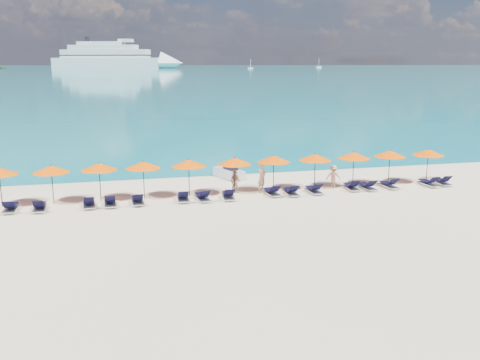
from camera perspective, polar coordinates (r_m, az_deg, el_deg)
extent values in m
plane|color=beige|center=(28.41, 1.45, -3.65)|extent=(1400.00, 1400.00, 0.00)
cube|color=#1FA9B2|center=(686.39, -13.53, 11.60)|extent=(1600.00, 1300.00, 0.01)
cube|color=silver|center=(618.95, -13.94, 12.02)|extent=(120.90, 68.39, 11.09)
cone|color=silver|center=(594.27, -7.28, 12.27)|extent=(32.03, 32.03, 24.40)
cube|color=silver|center=(619.86, -14.18, 12.93)|extent=(97.16, 55.73, 8.87)
cube|color=silver|center=(620.85, -14.41, 13.53)|extent=(76.09, 45.05, 5.55)
cube|color=silver|center=(621.85, -14.62, 13.93)|extent=(52.35, 32.39, 3.88)
cube|color=black|center=(619.84, -14.17, 12.78)|extent=(98.37, 56.41, 1.00)
cube|color=black|center=(619.89, -14.19, 13.13)|extent=(95.95, 55.05, 1.00)
cylinder|color=black|center=(628.25, -15.96, 14.24)|extent=(4.88, 4.88, 6.10)
cube|color=silver|center=(561.15, 1.13, 11.86)|extent=(5.47, 1.82, 1.46)
cylinder|color=silver|center=(561.11, 1.13, 12.34)|extent=(0.33, 0.33, 9.11)
cube|color=silver|center=(652.90, 8.40, 11.84)|extent=(5.88, 1.96, 1.57)
cylinder|color=silver|center=(652.86, 8.42, 12.29)|extent=(0.35, 0.35, 9.80)
cube|color=silver|center=(37.03, -1.19, 0.73)|extent=(1.85, 2.83, 0.61)
cube|color=black|center=(36.76, -1.00, 1.34)|extent=(0.90, 1.23, 0.39)
cylinder|color=black|center=(37.45, -1.75, 1.81)|extent=(0.59, 0.27, 0.07)
imported|color=tan|center=(33.12, 2.34, 0.30)|extent=(0.78, 0.75, 1.80)
imported|color=tan|center=(32.78, -0.51, -0.15)|extent=(0.80, 0.71, 1.43)
imported|color=tan|center=(34.68, 9.93, 0.39)|extent=(1.03, 0.82, 1.45)
cylinder|color=black|center=(32.41, -24.17, -0.72)|extent=(0.05, 0.05, 2.20)
cylinder|color=black|center=(31.92, -19.37, -0.51)|extent=(0.05, 0.05, 2.20)
cone|color=#FF5700|center=(31.74, -19.49, 1.11)|extent=(2.10, 2.10, 0.42)
sphere|color=black|center=(31.70, -19.52, 1.50)|extent=(0.08, 0.08, 0.08)
cylinder|color=black|center=(31.83, -14.71, -0.24)|extent=(0.05, 0.05, 2.20)
cone|color=#FF5700|center=(31.64, -14.80, 1.38)|extent=(2.10, 2.10, 0.42)
sphere|color=black|center=(31.60, -14.83, 1.77)|extent=(0.08, 0.08, 0.08)
cylinder|color=black|center=(31.80, -10.23, -0.04)|extent=(0.05, 0.05, 2.20)
cone|color=#FF5700|center=(31.62, -10.29, 1.59)|extent=(2.10, 2.10, 0.42)
sphere|color=black|center=(31.58, -10.31, 1.98)|extent=(0.08, 0.08, 0.08)
cylinder|color=black|center=(32.03, -5.46, 0.20)|extent=(0.05, 0.05, 2.20)
cone|color=#FF5700|center=(31.85, -5.49, 1.82)|extent=(2.10, 2.10, 0.42)
sphere|color=black|center=(31.81, -5.50, 2.21)|extent=(0.08, 0.08, 0.08)
cylinder|color=black|center=(32.52, -0.56, 0.45)|extent=(0.05, 0.05, 2.20)
cone|color=#FF5700|center=(32.34, -0.56, 2.04)|extent=(2.10, 2.10, 0.42)
sphere|color=black|center=(32.30, -0.56, 2.42)|extent=(0.08, 0.08, 0.08)
cylinder|color=black|center=(33.32, 3.59, 0.72)|extent=(0.05, 0.05, 2.20)
cone|color=#FF5700|center=(33.14, 3.61, 2.27)|extent=(2.10, 2.10, 0.42)
sphere|color=black|center=(33.10, 3.62, 2.65)|extent=(0.08, 0.08, 0.08)
cylinder|color=black|center=(34.14, 7.98, 0.91)|extent=(0.05, 0.05, 2.20)
cone|color=#FF5700|center=(33.97, 8.03, 2.43)|extent=(2.10, 2.10, 0.42)
sphere|color=black|center=(33.93, 8.04, 2.79)|extent=(0.08, 0.08, 0.08)
cylinder|color=black|center=(35.25, 11.99, 1.12)|extent=(0.05, 0.05, 2.20)
cone|color=#FF5700|center=(35.09, 12.06, 2.60)|extent=(2.10, 2.10, 0.42)
sphere|color=black|center=(35.05, 12.07, 2.95)|extent=(0.08, 0.08, 0.08)
cylinder|color=black|center=(36.45, 15.62, 1.30)|extent=(0.05, 0.05, 2.20)
cone|color=#FF5700|center=(36.29, 15.71, 2.73)|extent=(2.10, 2.10, 0.42)
sphere|color=black|center=(36.25, 15.73, 3.07)|extent=(0.08, 0.08, 0.08)
cylinder|color=black|center=(37.72, 19.34, 1.42)|extent=(0.05, 0.05, 2.20)
cone|color=#FF5700|center=(37.56, 19.44, 2.80)|extent=(2.10, 2.10, 0.42)
sphere|color=black|center=(37.53, 19.47, 3.13)|extent=(0.08, 0.08, 0.08)
cube|color=silver|center=(31.38, -23.26, -2.86)|extent=(0.66, 1.71, 0.06)
cube|color=black|center=(31.58, -23.21, -2.46)|extent=(0.57, 1.11, 0.04)
cube|color=black|center=(30.76, -23.51, -2.39)|extent=(0.56, 0.55, 0.43)
cube|color=silver|center=(30.94, -20.58, -2.84)|extent=(0.65, 1.71, 0.06)
cube|color=black|center=(31.14, -20.56, -2.43)|extent=(0.57, 1.11, 0.04)
cube|color=black|center=(30.31, -20.74, -2.36)|extent=(0.56, 0.55, 0.43)
cube|color=silver|center=(30.82, -15.79, -2.56)|extent=(0.69, 1.73, 0.06)
cube|color=black|center=(31.02, -15.81, -2.16)|extent=(0.60, 1.12, 0.04)
cube|color=black|center=(30.19, -15.82, -2.07)|extent=(0.57, 0.56, 0.43)
cube|color=silver|center=(30.80, -13.68, -2.45)|extent=(0.64, 1.71, 0.06)
cube|color=black|center=(31.00, -13.70, -2.05)|extent=(0.57, 1.11, 0.04)
cube|color=black|center=(30.17, -13.69, -1.96)|extent=(0.56, 0.54, 0.43)
cube|color=silver|center=(30.86, -10.86, -2.29)|extent=(0.66, 1.71, 0.06)
cube|color=black|center=(31.06, -10.91, -1.89)|extent=(0.58, 1.11, 0.04)
cube|color=black|center=(30.22, -10.81, -1.79)|extent=(0.56, 0.55, 0.43)
cube|color=silver|center=(31.16, -6.09, -1.98)|extent=(0.73, 1.74, 0.06)
cube|color=black|center=(31.36, -6.13, -1.59)|extent=(0.62, 1.13, 0.04)
cube|color=black|center=(30.52, -6.04, -1.50)|extent=(0.58, 0.57, 0.43)
cube|color=silver|center=(31.14, -4.02, -1.95)|extent=(0.78, 1.75, 0.06)
cube|color=black|center=(31.34, -4.15, -1.56)|extent=(0.65, 1.15, 0.04)
cube|color=black|center=(30.53, -3.76, -1.45)|extent=(0.60, 0.59, 0.43)
cube|color=silver|center=(31.43, -1.27, -1.79)|extent=(0.79, 1.76, 0.06)
cube|color=black|center=(31.63, -1.33, -1.39)|extent=(0.66, 1.15, 0.04)
cube|color=black|center=(30.80, -1.16, -1.30)|extent=(0.60, 0.59, 0.43)
cube|color=silver|center=(32.31, 3.39, -1.40)|extent=(0.78, 1.75, 0.06)
cube|color=black|center=(32.50, 3.23, -1.03)|extent=(0.65, 1.15, 0.04)
cube|color=black|center=(31.72, 3.78, -0.91)|extent=(0.60, 0.59, 0.43)
cube|color=silver|center=(32.46, 5.43, -1.37)|extent=(0.66, 1.71, 0.06)
cube|color=black|center=(32.66, 5.30, -1.00)|extent=(0.58, 1.11, 0.04)
cube|color=black|center=(31.86, 5.75, -0.89)|extent=(0.56, 0.55, 0.43)
cube|color=silver|center=(33.07, 7.87, -1.18)|extent=(0.66, 1.71, 0.06)
cube|color=black|center=(33.25, 7.71, -0.81)|extent=(0.58, 1.11, 0.04)
cube|color=black|center=(32.48, 8.27, -0.70)|extent=(0.56, 0.55, 0.43)
cube|color=silver|center=(34.31, 11.77, -0.82)|extent=(0.77, 1.75, 0.06)
cube|color=black|center=(34.51, 11.64, -0.47)|extent=(0.65, 1.15, 0.04)
cube|color=black|center=(33.72, 12.13, -0.36)|extent=(0.60, 0.58, 0.43)
cube|color=silver|center=(34.61, 13.39, -0.79)|extent=(0.71, 1.73, 0.06)
cube|color=black|center=(34.78, 13.20, -0.44)|extent=(0.61, 1.13, 0.04)
cube|color=black|center=(34.06, 13.89, -0.32)|extent=(0.58, 0.57, 0.43)
cube|color=silver|center=(35.41, 15.55, -0.61)|extent=(0.72, 1.73, 0.06)
cube|color=black|center=(35.58, 15.35, -0.27)|extent=(0.61, 1.13, 0.04)
cube|color=black|center=(34.87, 16.07, -0.15)|extent=(0.58, 0.57, 0.43)
cube|color=silver|center=(36.74, 19.44, -0.40)|extent=(0.71, 1.73, 0.06)
cube|color=black|center=(36.90, 19.23, -0.07)|extent=(0.61, 1.13, 0.04)
cube|color=black|center=(36.22, 19.99, 0.05)|extent=(0.58, 0.56, 0.43)
cube|color=silver|center=(37.39, 20.72, -0.28)|extent=(0.79, 1.75, 0.06)
cube|color=black|center=(37.57, 20.55, 0.04)|extent=(0.66, 1.15, 0.04)
cube|color=black|center=(36.84, 21.17, 0.15)|extent=(0.60, 0.59, 0.43)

